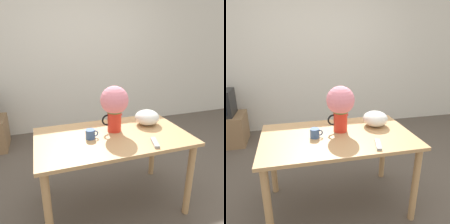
# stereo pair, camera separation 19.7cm
# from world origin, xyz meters

# --- Properties ---
(ground_plane) EXTENTS (12.00, 12.00, 0.00)m
(ground_plane) POSITION_xyz_m (0.00, 0.00, 0.00)
(ground_plane) COLOR brown
(wall_back) EXTENTS (8.00, 0.05, 2.60)m
(wall_back) POSITION_xyz_m (0.00, 2.02, 1.30)
(wall_back) COLOR silver
(wall_back) RESTS_ON ground_plane
(table) EXTENTS (1.34, 0.79, 0.75)m
(table) POSITION_xyz_m (-0.14, -0.09, 0.64)
(table) COLOR tan
(table) RESTS_ON ground_plane
(flower_vase) EXTENTS (0.25, 0.25, 0.42)m
(flower_vase) POSITION_xyz_m (-0.10, -0.01, 1.01)
(flower_vase) COLOR red
(flower_vase) RESTS_ON table
(coffee_mug) EXTENTS (0.11, 0.08, 0.08)m
(coffee_mug) POSITION_xyz_m (-0.35, -0.10, 0.79)
(coffee_mug) COLOR #385689
(coffee_mug) RESTS_ON table
(white_bowl) EXTENTS (0.24, 0.24, 0.15)m
(white_bowl) POSITION_xyz_m (0.26, 0.04, 0.82)
(white_bowl) COLOR silver
(white_bowl) RESTS_ON table
(remote_control) EXTENTS (0.09, 0.18, 0.02)m
(remote_control) POSITION_xyz_m (0.13, -0.36, 0.76)
(remote_control) COLOR #999999
(remote_control) RESTS_ON table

